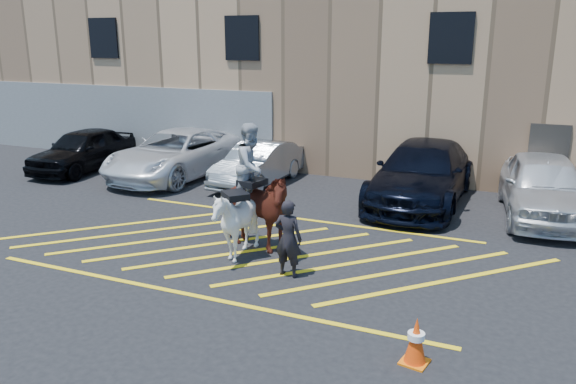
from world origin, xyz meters
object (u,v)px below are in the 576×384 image
at_px(car_blue_suv, 422,173).
at_px(handler, 288,238).
at_px(mounted_bay, 253,200).
at_px(car_white_pickup, 177,154).
at_px(car_white_suv, 544,186).
at_px(saddled_white, 236,223).
at_px(car_black_suv, 83,150).
at_px(car_silver_sedan, 258,164).
at_px(traffic_cone, 416,341).

xyz_separation_m(car_blue_suv, handler, (-1.50, -6.36, -0.06)).
bearing_deg(mounted_bay, car_white_pickup, 136.63).
bearing_deg(car_blue_suv, car_white_suv, -2.48).
distance_m(car_white_suv, saddled_white, 8.35).
xyz_separation_m(mounted_bay, saddled_white, (-0.09, -0.63, -0.36)).
xyz_separation_m(car_black_suv, car_silver_sedan, (6.62, 0.66, -0.08)).
bearing_deg(car_silver_sedan, saddled_white, -65.12).
bearing_deg(car_white_suv, car_silver_sedan, 172.01).
height_order(car_white_suv, traffic_cone, car_white_suv).
distance_m(car_blue_suv, traffic_cone, 8.66).
distance_m(car_white_pickup, traffic_cone, 12.81).
distance_m(car_silver_sedan, mounted_bay, 5.85).
relative_size(mounted_bay, saddled_white, 1.49).
height_order(car_white_pickup, car_white_suv, car_white_suv).
bearing_deg(car_white_suv, mounted_bay, -146.29).
height_order(car_silver_sedan, handler, handler).
bearing_deg(car_black_suv, mounted_bay, -29.31).
height_order(car_blue_suv, saddled_white, car_blue_suv).
xyz_separation_m(mounted_bay, traffic_cone, (4.24, -3.21, -0.79)).
height_order(car_white_pickup, handler, car_white_pickup).
bearing_deg(traffic_cone, car_black_suv, 149.45).
height_order(mounted_bay, traffic_cone, mounted_bay).
relative_size(car_white_pickup, car_white_suv, 1.15).
distance_m(car_blue_suv, handler, 6.53).
bearing_deg(handler, saddled_white, -14.38).
height_order(saddled_white, traffic_cone, saddled_white).
height_order(car_blue_suv, car_white_suv, car_blue_suv).
bearing_deg(car_black_suv, handler, -30.96).
bearing_deg(car_blue_suv, car_silver_sedan, -178.44).
xyz_separation_m(car_white_pickup, traffic_cone, (9.69, -8.37, -0.43)).
xyz_separation_m(car_white_pickup, car_white_suv, (11.45, -0.06, 0.05)).
distance_m(car_white_suv, traffic_cone, 8.51).
relative_size(car_blue_suv, car_white_suv, 1.19).
bearing_deg(mounted_bay, car_white_suv, 40.36).
bearing_deg(handler, car_silver_sedan, -56.84).
distance_m(car_silver_sedan, traffic_cone, 10.82).
xyz_separation_m(car_silver_sedan, handler, (3.74, -6.34, 0.11)).
xyz_separation_m(car_black_suv, traffic_cone, (13.30, -7.85, -0.39)).
bearing_deg(traffic_cone, handler, 143.58).
bearing_deg(mounted_bay, car_silver_sedan, 114.77).
bearing_deg(car_blue_suv, handler, -101.89).
bearing_deg(traffic_cone, mounted_bay, 142.81).
height_order(car_silver_sedan, traffic_cone, car_silver_sedan).
distance_m(handler, saddled_white, 1.45).
height_order(car_blue_suv, traffic_cone, car_blue_suv).
xyz_separation_m(car_white_pickup, car_blue_suv, (8.25, 0.15, 0.06)).
bearing_deg(car_white_pickup, car_blue_suv, 4.86).
xyz_separation_m(car_silver_sedan, mounted_bay, (2.44, -5.29, 0.48)).
relative_size(car_white_suv, saddled_white, 2.57).
bearing_deg(mounted_bay, car_black_suv, 152.91).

